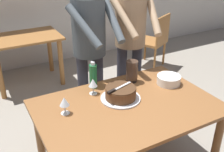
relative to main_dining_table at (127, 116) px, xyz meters
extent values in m
cube|color=brown|center=(0.00, 0.00, 0.09)|extent=(1.46, 0.98, 0.03)
cylinder|color=brown|center=(0.65, -0.41, -0.28)|extent=(0.07, 0.07, 0.72)
cylinder|color=brown|center=(-0.65, 0.41, -0.28)|extent=(0.07, 0.07, 0.72)
cylinder|color=brown|center=(0.65, 0.41, -0.28)|extent=(0.07, 0.07, 0.72)
cylinder|color=silver|center=(0.00, 0.11, 0.11)|extent=(0.34, 0.34, 0.01)
cylinder|color=brown|center=(0.00, 0.11, 0.17)|extent=(0.26, 0.26, 0.09)
cylinder|color=#432A18|center=(0.00, 0.11, 0.21)|extent=(0.25, 0.25, 0.01)
cube|color=silver|center=(0.02, 0.12, 0.22)|extent=(0.20, 0.08, 0.00)
cube|color=black|center=(-0.11, 0.08, 0.22)|extent=(0.08, 0.05, 0.02)
cylinder|color=white|center=(0.53, 0.13, 0.11)|extent=(0.22, 0.22, 0.01)
cylinder|color=white|center=(0.53, 0.13, 0.12)|extent=(0.22, 0.22, 0.01)
cylinder|color=white|center=(0.53, 0.13, 0.13)|extent=(0.22, 0.22, 0.01)
cylinder|color=white|center=(0.53, 0.13, 0.14)|extent=(0.22, 0.22, 0.01)
cylinder|color=white|center=(0.53, 0.13, 0.15)|extent=(0.22, 0.22, 0.01)
cylinder|color=white|center=(0.53, 0.13, 0.16)|extent=(0.22, 0.22, 0.01)
cylinder|color=white|center=(0.53, 0.13, 0.17)|extent=(0.22, 0.22, 0.01)
cylinder|color=white|center=(0.53, 0.13, 0.18)|extent=(0.22, 0.22, 0.01)
cylinder|color=silver|center=(-0.48, 0.13, 0.11)|extent=(0.07, 0.07, 0.00)
cylinder|color=silver|center=(-0.48, 0.13, 0.15)|extent=(0.01, 0.01, 0.07)
cone|color=silver|center=(-0.48, 0.13, 0.22)|extent=(0.08, 0.08, 0.07)
cylinder|color=silver|center=(-0.17, 0.30, 0.11)|extent=(0.07, 0.07, 0.00)
cylinder|color=silver|center=(-0.17, 0.30, 0.15)|extent=(0.01, 0.01, 0.07)
cone|color=silver|center=(-0.17, 0.30, 0.22)|extent=(0.08, 0.08, 0.07)
cylinder|color=#1E6B38|center=(-0.11, 0.41, 0.22)|extent=(0.07, 0.07, 0.22)
cylinder|color=silver|center=(-0.11, 0.41, 0.34)|extent=(0.04, 0.04, 0.03)
cylinder|color=black|center=(0.25, 0.34, 0.12)|extent=(0.10, 0.10, 0.03)
cylinder|color=#3F2D23|center=(0.25, 0.34, 0.23)|extent=(0.11, 0.11, 0.18)
cylinder|color=#2D2D38|center=(0.08, 0.72, -0.17)|extent=(0.11, 0.11, 0.95)
cylinder|color=#2D2D38|center=(-0.10, 0.70, -0.17)|extent=(0.11, 0.11, 0.95)
cylinder|color=#3F474C|center=(-0.01, 0.71, 0.58)|extent=(0.32, 0.32, 0.55)
cylinder|color=#3F474C|center=(0.17, 0.55, 0.66)|extent=(0.11, 0.42, 0.34)
cylinder|color=#3F474C|center=(-0.14, 0.51, 0.66)|extent=(0.20, 0.41, 0.34)
cylinder|color=#2D2D38|center=(0.57, 0.73, -0.17)|extent=(0.11, 0.11, 0.95)
cylinder|color=#2D2D38|center=(0.39, 0.75, -0.17)|extent=(0.11, 0.11, 0.95)
cylinder|color=#997A5B|center=(0.48, 0.74, 0.58)|extent=(0.32, 0.32, 0.55)
cylinder|color=#997A5B|center=(0.61, 0.54, 0.66)|extent=(0.20, 0.42, 0.34)
cylinder|color=#997A5B|center=(0.30, 0.58, 0.66)|extent=(0.11, 0.42, 0.34)
cube|color=#9E6633|center=(-0.35, 2.24, 0.08)|extent=(1.00, 0.70, 0.03)
cylinder|color=#9E6633|center=(-0.77, 1.96, -0.29)|extent=(0.07, 0.07, 0.71)
cylinder|color=#9E6633|center=(0.08, 1.96, -0.29)|extent=(0.07, 0.07, 0.71)
cylinder|color=#9E6633|center=(0.08, 2.51, -0.29)|extent=(0.07, 0.07, 0.71)
cube|color=#9E6633|center=(1.64, 1.90, -0.21)|extent=(0.59, 0.59, 0.04)
cylinder|color=#9E6633|center=(1.39, 1.98, -0.44)|extent=(0.04, 0.04, 0.41)
cylinder|color=#9E6633|center=(1.71, 2.15, -0.44)|extent=(0.04, 0.04, 0.41)
cylinder|color=#9E6633|center=(1.56, 1.66, -0.44)|extent=(0.04, 0.04, 0.41)
cylinder|color=#9E6633|center=(1.88, 1.83, -0.44)|extent=(0.04, 0.04, 0.41)
cube|color=#9E6633|center=(1.73, 1.72, 0.03)|extent=(0.40, 0.23, 0.45)
camera|label=1|loc=(-1.00, -1.57, 1.30)|focal=43.33mm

